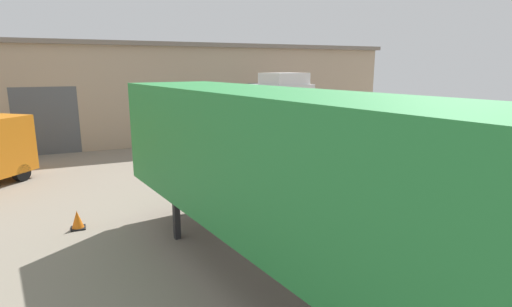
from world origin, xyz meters
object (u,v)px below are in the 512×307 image
object	(u,v)px
delivery_van_red	(480,161)
oil_drum	(322,182)
container_trailer_blue	(275,167)
tractor_unit_white	(286,118)
traffic_cone	(77,220)
gravel_pile	(439,145)

from	to	relation	value
delivery_van_red	oil_drum	xyz separation A→B (m)	(-4.87, 2.60, -0.91)
container_trailer_blue	delivery_van_red	world-z (taller)	container_trailer_blue
tractor_unit_white	delivery_van_red	xyz separation A→B (m)	(3.07, -8.82, -0.68)
delivery_van_red	traffic_cone	world-z (taller)	delivery_van_red
container_trailer_blue	traffic_cone	bearing A→B (deg)	27.56
oil_drum	tractor_unit_white	bearing A→B (deg)	73.84
gravel_pile	oil_drum	distance (m)	8.16
container_trailer_blue	oil_drum	world-z (taller)	container_trailer_blue
oil_drum	traffic_cone	world-z (taller)	oil_drum
oil_drum	container_trailer_blue	bearing A→B (deg)	-131.71
tractor_unit_white	traffic_cone	bearing A→B (deg)	108.01
container_trailer_blue	traffic_cone	world-z (taller)	container_trailer_blue
delivery_van_red	traffic_cone	size ratio (longest dim) A/B	9.58
container_trailer_blue	delivery_van_red	xyz separation A→B (m)	(9.32, 2.38, -1.29)
gravel_pile	container_trailer_blue	bearing A→B (deg)	-150.90
container_trailer_blue	gravel_pile	world-z (taller)	container_trailer_blue
tractor_unit_white	gravel_pile	size ratio (longest dim) A/B	1.65
container_trailer_blue	gravel_pile	distance (m)	14.27
tractor_unit_white	gravel_pile	world-z (taller)	tractor_unit_white
delivery_van_red	oil_drum	size ratio (longest dim) A/B	5.99
tractor_unit_white	traffic_cone	xyz separation A→B (m)	(-10.11, -6.13, -1.78)
gravel_pile	oil_drum	bearing A→B (deg)	-166.53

